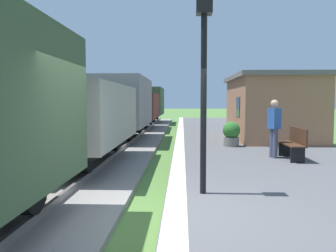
{
  "coord_description": "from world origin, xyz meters",
  "views": [
    {
      "loc": [
        0.5,
        -5.26,
        1.94
      ],
      "look_at": [
        0.03,
        6.43,
        1.1
      ],
      "focal_mm": 38.31,
      "sensor_mm": 36.0,
      "label": 1
    }
  ],
  "objects_px": {
    "bench_near_hut": "(294,143)",
    "person_waiting": "(274,126)",
    "freight_train": "(120,108)",
    "potted_planter": "(231,134)",
    "station_hut": "(271,107)",
    "bench_down_platform": "(238,122)",
    "lamp_post_near": "(204,52)"
  },
  "relations": [
    {
      "from": "bench_near_hut",
      "to": "person_waiting",
      "type": "height_order",
      "value": "person_waiting"
    },
    {
      "from": "lamp_post_near",
      "to": "station_hut",
      "type": "bearing_deg",
      "value": 69.63
    },
    {
      "from": "station_hut",
      "to": "person_waiting",
      "type": "relative_size",
      "value": 3.39
    },
    {
      "from": "potted_planter",
      "to": "bench_near_hut",
      "type": "bearing_deg",
      "value": -64.32
    },
    {
      "from": "potted_planter",
      "to": "bench_down_platform",
      "type": "bearing_deg",
      "value": 79.66
    },
    {
      "from": "bench_down_platform",
      "to": "person_waiting",
      "type": "relative_size",
      "value": 0.88
    },
    {
      "from": "person_waiting",
      "to": "bench_down_platform",
      "type": "bearing_deg",
      "value": -111.66
    },
    {
      "from": "freight_train",
      "to": "person_waiting",
      "type": "height_order",
      "value": "freight_train"
    },
    {
      "from": "freight_train",
      "to": "potted_planter",
      "type": "xyz_separation_m",
      "value": [
        4.71,
        -3.31,
        -0.86
      ]
    },
    {
      "from": "bench_down_platform",
      "to": "potted_planter",
      "type": "distance_m",
      "value": 7.7
    },
    {
      "from": "bench_down_platform",
      "to": "lamp_post_near",
      "type": "distance_m",
      "value": 14.77
    },
    {
      "from": "bench_near_hut",
      "to": "person_waiting",
      "type": "relative_size",
      "value": 0.88
    },
    {
      "from": "bench_near_hut",
      "to": "lamp_post_near",
      "type": "height_order",
      "value": "lamp_post_near"
    },
    {
      "from": "bench_near_hut",
      "to": "station_hut",
      "type": "bearing_deg",
      "value": 82.82
    },
    {
      "from": "person_waiting",
      "to": "lamp_post_near",
      "type": "relative_size",
      "value": 0.46
    },
    {
      "from": "person_waiting",
      "to": "potted_planter",
      "type": "bearing_deg",
      "value": -90.09
    },
    {
      "from": "freight_train",
      "to": "lamp_post_near",
      "type": "distance_m",
      "value": 10.67
    },
    {
      "from": "freight_train",
      "to": "potted_planter",
      "type": "relative_size",
      "value": 35.59
    },
    {
      "from": "station_hut",
      "to": "lamp_post_near",
      "type": "relative_size",
      "value": 1.57
    },
    {
      "from": "bench_down_platform",
      "to": "freight_train",
      "type": "bearing_deg",
      "value": -144.99
    },
    {
      "from": "station_hut",
      "to": "potted_planter",
      "type": "bearing_deg",
      "value": -127.62
    },
    {
      "from": "person_waiting",
      "to": "lamp_post_near",
      "type": "xyz_separation_m",
      "value": [
        -2.32,
        -4.16,
        1.62
      ]
    },
    {
      "from": "bench_near_hut",
      "to": "freight_train",
      "type": "bearing_deg",
      "value": 134.58
    },
    {
      "from": "potted_planter",
      "to": "freight_train",
      "type": "bearing_deg",
      "value": 144.92
    },
    {
      "from": "bench_near_hut",
      "to": "potted_planter",
      "type": "height_order",
      "value": "potted_planter"
    },
    {
      "from": "bench_near_hut",
      "to": "bench_down_platform",
      "type": "xyz_separation_m",
      "value": [
        0.0,
        10.46,
        0.0
      ]
    },
    {
      "from": "bench_near_hut",
      "to": "bench_down_platform",
      "type": "distance_m",
      "value": 10.46
    },
    {
      "from": "lamp_post_near",
      "to": "person_waiting",
      "type": "bearing_deg",
      "value": 60.92
    },
    {
      "from": "bench_down_platform",
      "to": "person_waiting",
      "type": "bearing_deg",
      "value": -92.8
    },
    {
      "from": "bench_down_platform",
      "to": "potted_planter",
      "type": "height_order",
      "value": "potted_planter"
    },
    {
      "from": "station_hut",
      "to": "bench_down_platform",
      "type": "bearing_deg",
      "value": 98.22
    },
    {
      "from": "freight_train",
      "to": "lamp_post_near",
      "type": "bearing_deg",
      "value": -71.97
    }
  ]
}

